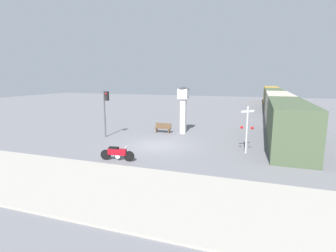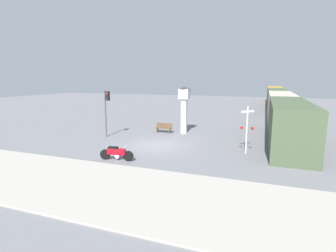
{
  "view_description": "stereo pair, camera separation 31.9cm",
  "coord_description": "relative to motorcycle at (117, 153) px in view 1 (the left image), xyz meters",
  "views": [
    {
      "loc": [
        7.36,
        -18.46,
        5.17
      ],
      "look_at": [
        0.91,
        0.0,
        1.61
      ],
      "focal_mm": 28.0,
      "sensor_mm": 36.0,
      "label": 1
    },
    {
      "loc": [
        7.66,
        -18.36,
        5.17
      ],
      "look_at": [
        0.91,
        0.0,
        1.61
      ],
      "focal_mm": 28.0,
      "sensor_mm": 36.0,
      "label": 2
    }
  ],
  "objects": [
    {
      "name": "bench",
      "position": [
        -0.28,
        9.17,
        0.01
      ],
      "size": [
        1.6,
        0.44,
        0.92
      ],
      "color": "brown",
      "rests_on": "ground_plane"
    },
    {
      "name": "railroad_crossing_signal",
      "position": [
        7.66,
        4.51,
        1.33
      ],
      "size": [
        0.9,
        0.82,
        3.3
      ],
      "color": "#B7B7BC",
      "rests_on": "ground_plane"
    },
    {
      "name": "freight_train",
      "position": [
        10.59,
        27.68,
        1.22
      ],
      "size": [
        2.8,
        51.01,
        3.4
      ],
      "color": "#425138",
      "rests_on": "ground_plane"
    },
    {
      "name": "motorcycle",
      "position": [
        0.0,
        0.0,
        0.0
      ],
      "size": [
        2.25,
        0.53,
        0.99
      ],
      "rotation": [
        0.0,
        0.0,
        0.13
      ],
      "color": "black",
      "rests_on": "ground_plane"
    },
    {
      "name": "clock_tower",
      "position": [
        1.6,
        9.65,
        2.45
      ],
      "size": [
        1.12,
        1.12,
        4.42
      ],
      "color": "white",
      "rests_on": "ground_plane"
    },
    {
      "name": "ground_plane",
      "position": [
        1.0,
        4.36,
        -0.48
      ],
      "size": [
        120.0,
        120.0,
        0.0
      ],
      "primitive_type": "plane",
      "color": "slate"
    },
    {
      "name": "traffic_light",
      "position": [
        -4.35,
        5.71,
        2.39
      ],
      "size": [
        0.5,
        0.35,
        4.16
      ],
      "color": "#47474C",
      "rests_on": "ground_plane"
    },
    {
      "name": "sidewalk_strip",
      "position": [
        1.0,
        -4.0,
        -0.43
      ],
      "size": [
        36.0,
        6.0,
        0.1
      ],
      "color": "#9E998E",
      "rests_on": "ground_plane"
    }
  ]
}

